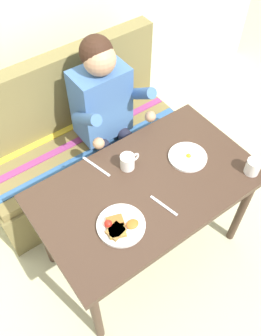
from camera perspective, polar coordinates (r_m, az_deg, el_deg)
ground_plane at (r=2.54m, az=2.04°, el=-12.37°), size 8.00×8.00×0.00m
table at (r=1.98m, az=2.57°, el=-4.05°), size 1.20×0.70×0.73m
couch at (r=2.63m, az=-7.92°, el=3.15°), size 1.44×0.56×1.00m
person at (r=2.28m, az=-3.63°, el=9.00°), size 0.45×0.61×1.21m
plate_breakfast at (r=1.76m, az=-1.69°, el=-9.09°), size 0.24×0.24×0.05m
plate_eggs at (r=2.04m, az=9.01°, el=1.76°), size 0.22×0.22×0.04m
coffee_mug at (r=2.03m, az=18.82°, el=0.28°), size 0.12×0.08×0.09m
coffee_mug_second at (r=1.95m, az=-0.43°, el=1.06°), size 0.12×0.08×0.09m
fork at (r=1.84m, az=5.26°, el=-5.92°), size 0.05×0.17×0.00m
knife at (r=1.99m, az=-5.43°, el=0.23°), size 0.06×0.20×0.00m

